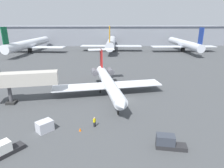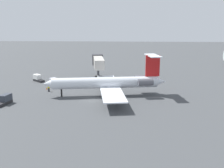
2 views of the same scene
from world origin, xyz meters
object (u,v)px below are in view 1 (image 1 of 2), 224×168
ground_crew_marshaller (94,122)px  baggage_tug_trailing (168,142)px  jet_bridge (18,80)px  parked_airliner_centre (184,44)px  regional_jet (108,81)px  parked_airliner_west_mid (111,43)px  cargo_container_uld (45,126)px  baggage_tug_lead (3,150)px  traffic_cone_near (80,129)px  parked_airliner_west_end (29,44)px

ground_crew_marshaller → baggage_tug_trailing: baggage_tug_trailing is taller
jet_bridge → parked_airliner_centre: 88.36m
regional_jet → baggage_tug_trailing: regional_jet is taller
jet_bridge → baggage_tug_trailing: (25.64, -15.70, -4.11)m
regional_jet → parked_airliner_west_mid: (2.56, 64.99, 1.44)m
regional_jet → ground_crew_marshaller: (-2.24, -14.66, -2.15)m
parked_airliner_centre → jet_bridge: bearing=-131.7°
baggage_tug_trailing → cargo_container_uld: (-17.50, 4.71, -0.00)m
baggage_tug_trailing → parked_airliner_west_mid: 85.61m
ground_crew_marshaller → baggage_tug_lead: size_ratio=0.43×
baggage_tug_lead → parked_airliner_west_mid: 87.77m
baggage_tug_trailing → parked_airliner_west_mid: (-5.19, 85.37, 3.62)m
ground_crew_marshaller → parked_airliner_west_mid: size_ratio=0.04×
regional_jet → traffic_cone_near: (-4.39, -15.88, -2.73)m
parked_airliner_centre → baggage_tug_lead: bearing=-123.2°
baggage_tug_lead → traffic_cone_near: bearing=31.5°
ground_crew_marshaller → baggage_tug_trailing: 11.52m
cargo_container_uld → parked_airliner_west_end: size_ratio=0.06×
parked_airliner_west_end → traffic_cone_near: bearing=-65.2°
cargo_container_uld → parked_airliner_centre: size_ratio=0.07×
baggage_tug_trailing → parked_airliner_west_end: (-47.98, 82.06, 3.54)m
regional_jet → parked_airliner_west_end: size_ratio=0.62×
traffic_cone_near → ground_crew_marshaller: bearing=29.5°
baggage_tug_lead → jet_bridge: bearing=105.8°
traffic_cone_near → baggage_tug_trailing: bearing=-20.4°
regional_jet → parked_airliner_centre: 73.68m
jet_bridge → baggage_tug_lead: size_ratio=3.49×
baggage_tug_trailing → traffic_cone_near: bearing=159.6°
parked_airliner_west_end → jet_bridge: bearing=-71.4°
cargo_container_uld → parked_airliner_west_mid: 81.68m
baggage_tug_trailing → parked_airliner_west_end: parked_airliner_west_end is taller
parked_airliner_west_end → parked_airliner_centre: (81.11, -0.39, -0.20)m
cargo_container_uld → parked_airliner_centre: (50.64, 76.96, 3.34)m
jet_bridge → parked_airliner_west_end: size_ratio=0.31×
traffic_cone_near → parked_airliner_centre: bearing=59.6°
parked_airliner_west_mid → jet_bridge: bearing=-106.4°
regional_jet → baggage_tug_lead: regional_jet is taller
regional_jet → baggage_tug_trailing: bearing=-69.2°
baggage_tug_lead → parked_airliner_west_mid: bearing=79.7°
cargo_container_uld → parked_airliner_west_end: (-30.48, 77.35, 3.54)m
baggage_tug_lead → cargo_container_uld: 6.58m
regional_jet → cargo_container_uld: size_ratio=9.79×
ground_crew_marshaller → jet_bridge: bearing=147.5°
parked_airliner_west_mid → regional_jet: bearing=-92.3°
parked_airliner_centre → baggage_tug_trailing: bearing=-112.1°
baggage_tug_trailing → traffic_cone_near: (-12.14, 4.51, -0.56)m
baggage_tug_lead → traffic_cone_near: 10.35m
baggage_tug_lead → cargo_container_uld: baggage_tug_lead is taller
baggage_tug_lead → baggage_tug_trailing: size_ratio=0.94×
regional_jet → baggage_tug_lead: 25.13m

